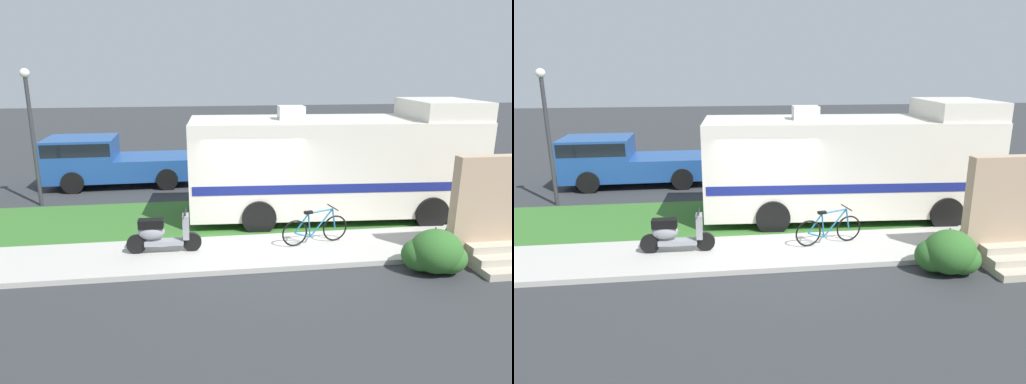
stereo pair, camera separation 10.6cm
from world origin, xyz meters
TOP-DOWN VIEW (x-y plane):
  - ground_plane at (0.00, 0.00)m, footprint 80.00×80.00m
  - sidewalk at (0.00, -1.20)m, footprint 24.00×2.00m
  - grass_strip at (0.00, 1.50)m, footprint 24.00×3.40m
  - motorhome_rv at (2.52, 1.28)m, footprint 8.08×3.10m
  - scooter at (-2.29, -1.02)m, footprint 1.70×0.50m
  - bicycle at (1.34, -0.99)m, footprint 1.69×0.53m
  - pickup_truck_near at (-4.56, 6.00)m, footprint 5.36×2.33m
  - porch_steps at (5.09, -2.29)m, footprint 2.00×1.26m
  - bush_by_porch at (3.47, -2.69)m, footprint 1.33×0.99m
  - bottle_green at (4.41, -1.04)m, footprint 0.08×0.08m
  - bottle_spare at (4.72, -1.01)m, footprint 0.08×0.08m
  - street_lamp_post at (-6.28, 3.60)m, footprint 0.28×0.28m

SIDE VIEW (x-z plane):
  - ground_plane at x=0.00m, z-range 0.00..0.00m
  - grass_strip at x=0.00m, z-range 0.00..0.08m
  - sidewalk at x=0.00m, z-range 0.00..0.12m
  - bottle_spare at x=4.72m, z-range 0.10..0.35m
  - bottle_green at x=4.41m, z-range 0.10..0.36m
  - bush_by_porch at x=3.47m, z-range -0.03..0.91m
  - bicycle at x=1.34m, z-range 0.05..0.93m
  - scooter at x=-2.29m, z-range 0.09..1.06m
  - pickup_truck_near at x=-4.56m, z-range 0.06..1.85m
  - porch_steps at x=5.09m, z-range -0.23..2.17m
  - motorhome_rv at x=2.52m, z-range -0.09..3.26m
  - street_lamp_post at x=-6.28m, z-range 0.45..4.65m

